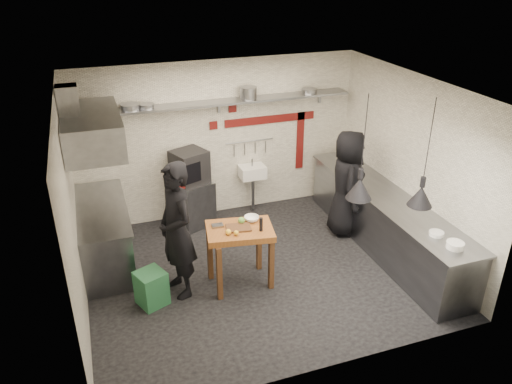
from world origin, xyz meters
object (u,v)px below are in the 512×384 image
object	(u,v)px
oven_stand	(193,204)
chef_left	(177,231)
combi_oven	(190,167)
prep_table	(240,256)
green_bin	(151,288)
chef_right	(347,183)

from	to	relation	value
oven_stand	chef_left	bearing A→B (deg)	-130.45
combi_oven	prep_table	size ratio (longest dim) A/B	0.63
green_bin	oven_stand	bearing A→B (deg)	62.45
combi_oven	chef_right	bearing A→B (deg)	-47.06
combi_oven	prep_table	distance (m)	2.09
combi_oven	oven_stand	bearing A→B (deg)	-70.84
prep_table	chef_right	size ratio (longest dim) A/B	0.50
oven_stand	chef_right	distance (m)	2.68
oven_stand	prep_table	world-z (taller)	prep_table
oven_stand	combi_oven	bearing A→B (deg)	109.16
combi_oven	green_bin	distance (m)	2.41
green_bin	chef_right	bearing A→B (deg)	14.65
combi_oven	green_bin	size ratio (longest dim) A/B	1.16
combi_oven	chef_right	xyz separation A→B (m)	(2.41, -1.12, -0.18)
oven_stand	combi_oven	world-z (taller)	combi_oven
oven_stand	prep_table	distance (m)	1.97
oven_stand	chef_left	xyz separation A→B (m)	(-0.61, -1.85, 0.59)
oven_stand	combi_oven	distance (m)	0.69
oven_stand	chef_left	distance (m)	2.03
combi_oven	chef_left	size ratio (longest dim) A/B	0.29
green_bin	chef_right	xyz separation A→B (m)	(3.43, 0.90, 0.66)
chef_right	chef_left	bearing A→B (deg)	125.41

